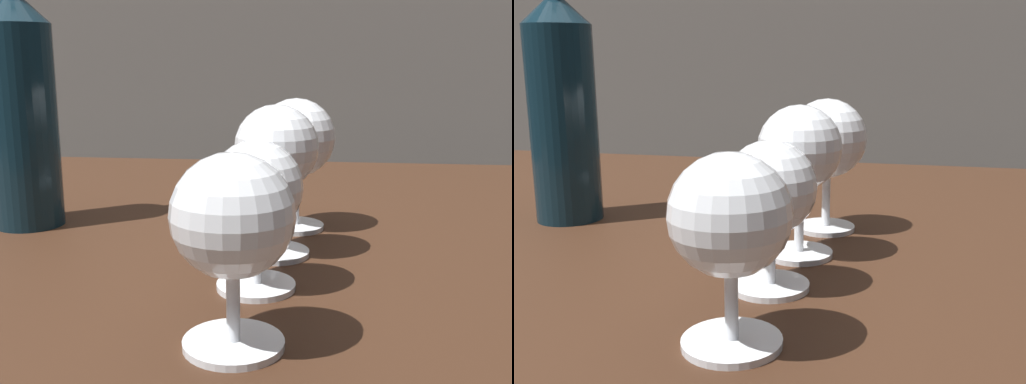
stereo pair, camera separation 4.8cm
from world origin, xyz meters
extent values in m
cube|color=#382114|center=(0.00, 0.00, 0.69)|extent=(1.23, 0.82, 0.03)
cylinder|color=white|center=(0.09, -0.29, 0.71)|extent=(0.07, 0.07, 0.00)
cylinder|color=white|center=(0.09, -0.29, 0.74)|extent=(0.01, 0.01, 0.06)
sphere|color=white|center=(0.09, -0.29, 0.79)|extent=(0.08, 0.08, 0.08)
ellipsoid|color=#470A16|center=(0.09, -0.29, 0.79)|extent=(0.07, 0.07, 0.03)
cylinder|color=white|center=(0.09, -0.19, 0.71)|extent=(0.06, 0.06, 0.00)
cylinder|color=white|center=(0.09, -0.19, 0.74)|extent=(0.01, 0.01, 0.06)
sphere|color=white|center=(0.09, -0.19, 0.79)|extent=(0.07, 0.07, 0.07)
ellipsoid|color=gold|center=(0.09, -0.19, 0.79)|extent=(0.07, 0.07, 0.03)
cylinder|color=white|center=(0.10, -0.10, 0.71)|extent=(0.06, 0.06, 0.00)
cylinder|color=white|center=(0.10, -0.10, 0.75)|extent=(0.01, 0.01, 0.07)
sphere|color=white|center=(0.10, -0.10, 0.81)|extent=(0.08, 0.08, 0.08)
ellipsoid|color=maroon|center=(0.10, -0.10, 0.80)|extent=(0.07, 0.07, 0.02)
cylinder|color=white|center=(0.11, -0.01, 0.71)|extent=(0.06, 0.06, 0.00)
cylinder|color=white|center=(0.11, -0.01, 0.74)|extent=(0.01, 0.01, 0.07)
sphere|color=white|center=(0.11, -0.01, 0.80)|extent=(0.08, 0.08, 0.08)
ellipsoid|color=#EACC66|center=(0.11, -0.01, 0.80)|extent=(0.07, 0.07, 0.03)
cylinder|color=#0F232D|center=(-0.18, -0.03, 0.81)|extent=(0.07, 0.07, 0.22)
cone|color=#0F232D|center=(-0.18, -0.03, 0.94)|extent=(0.07, 0.07, 0.03)
camera|label=1|loc=(0.14, -0.65, 0.89)|focal=42.73mm
camera|label=2|loc=(0.19, -0.64, 0.89)|focal=42.73mm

